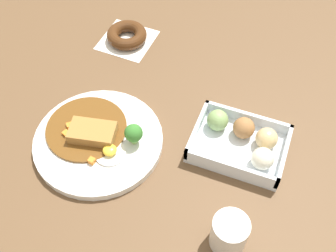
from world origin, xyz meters
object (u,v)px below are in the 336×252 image
object	(u,v)px
curry_plate	(98,139)
coffee_mug	(229,233)
chocolate_ring_donut	(127,36)
donut_box	(242,141)

from	to	relation	value
curry_plate	coffee_mug	bearing A→B (deg)	160.57
curry_plate	chocolate_ring_donut	world-z (taller)	curry_plate
chocolate_ring_donut	donut_box	bearing A→B (deg)	148.77
coffee_mug	chocolate_ring_donut	bearing A→B (deg)	-47.44
chocolate_ring_donut	coffee_mug	distance (m)	0.61
curry_plate	donut_box	world-z (taller)	curry_plate
coffee_mug	curry_plate	bearing A→B (deg)	-19.43
donut_box	chocolate_ring_donut	bearing A→B (deg)	-31.23
coffee_mug	donut_box	bearing A→B (deg)	-82.01
donut_box	coffee_mug	bearing A→B (deg)	97.99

